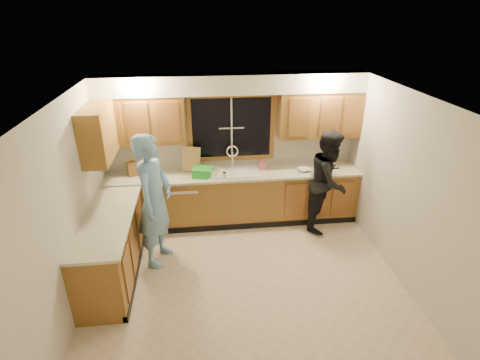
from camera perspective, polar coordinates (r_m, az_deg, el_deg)
The scene contains 26 objects.
floor at distance 5.34m, azimuth 0.87°, elevation -15.01°, with size 4.20×4.20×0.00m, color beige.
ceiling at distance 4.19m, azimuth 1.10°, elevation 12.12°, with size 4.20×4.20×0.00m, color silver.
wall_back at distance 6.36m, azimuth -1.28°, elevation 4.97°, with size 4.20×4.20×0.00m, color beige.
wall_left at distance 4.85m, azimuth -24.50°, elevation -4.19°, with size 3.80×3.80×0.00m, color beige.
wall_right at distance 5.31m, azimuth 24.07°, elevation -1.60°, with size 3.80×3.80×0.00m, color beige.
base_cabinets_back at distance 6.42m, azimuth -0.95°, elevation -2.76°, with size 4.20×0.60×0.88m, color olive.
base_cabinets_left at distance 5.47m, azimuth -18.95°, elevation -9.75°, with size 0.60×1.90×0.88m, color olive.
countertop_back at distance 6.20m, azimuth -0.97°, elevation 0.93°, with size 4.20×0.63×0.04m, color beige.
countertop_left at distance 5.22m, azimuth -19.49°, elevation -5.59°, with size 0.63×1.90×0.04m, color beige.
upper_cabinets_left at distance 6.06m, azimuth -14.87°, elevation 8.83°, with size 1.35×0.33×0.75m, color olive.
upper_cabinets_right at distance 6.32m, azimuth 11.99°, elevation 9.76°, with size 1.35×0.33×0.75m, color olive.
upper_cabinets_return at distance 5.59m, azimuth -20.83°, elevation 6.65°, with size 0.33×0.90×0.75m, color olive.
soffit at distance 5.90m, azimuth -1.21°, elevation 14.46°, with size 4.20×0.35×0.30m, color white.
window_frame at distance 6.24m, azimuth -1.30°, elevation 7.96°, with size 1.44×0.03×1.14m.
sink at distance 6.23m, azimuth -0.98°, elevation 0.71°, with size 0.86×0.52×0.57m.
dishwasher at distance 6.41m, azimuth -8.54°, elevation -3.42°, with size 0.60×0.56×0.82m, color white.
stove at distance 5.01m, azimuth -20.19°, elevation -13.34°, with size 0.58×0.75×0.90m, color white.
man at distance 5.32m, azimuth -12.90°, elevation -3.17°, with size 0.71×0.47×1.95m, color #6FA3D3.
woman at distance 6.25m, azimuth 13.37°, elevation -0.10°, with size 0.83×0.64×1.70m, color black.
knife_block at distance 6.30m, azimuth -16.18°, elevation 1.67°, with size 0.13×0.11×0.24m, color brown.
cutting_board at distance 6.24m, azimuth -7.47°, elevation 3.14°, with size 0.31×0.02×0.42m, color tan.
dish_crate at distance 6.08m, azimuth -5.68°, elevation 1.26°, with size 0.31×0.29×0.14m, color green.
soap_bottle at distance 6.28m, azimuth 3.40°, elevation 2.45°, with size 0.09×0.10×0.21m, color #D35086.
bowl at distance 6.34m, azimuth 9.80°, elevation 1.55°, with size 0.20×0.20×0.05m, color silver.
can_left at distance 6.06m, azimuth -4.39°, elevation 1.09°, with size 0.06×0.06×0.12m, color #C3AF96.
can_right at distance 5.98m, azimuth -2.38°, elevation 0.72°, with size 0.06×0.06×0.11m, color #C3AF96.
Camera 1 is at (-0.55, -4.04, 3.44)m, focal length 28.00 mm.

